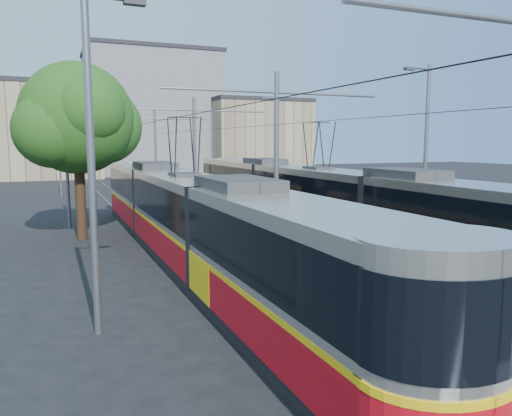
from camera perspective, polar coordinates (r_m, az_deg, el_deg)
name	(u,v)px	position (r m, az deg, el deg)	size (l,w,h in m)	color
ground	(404,318)	(13.92, 16.61, -11.98)	(160.00, 160.00, 0.00)	black
platform	(210,220)	(28.71, -5.31, -1.34)	(4.00, 50.00, 0.30)	gray
tactile_strip_left	(185,219)	(28.30, -8.12, -1.20)	(0.70, 50.00, 0.01)	gray
tactile_strip_right	(233,216)	(29.15, -2.59, -0.88)	(0.70, 50.00, 0.01)	gray
rails	(210,222)	(28.73, -5.31, -1.61)	(8.71, 70.00, 0.03)	gray
track_arrow	(352,399)	(9.72, 10.94, -20.67)	(1.20, 5.00, 0.01)	silver
tram_left	(186,217)	(19.48, -8.06, -0.99)	(2.43, 29.05, 5.50)	black
tram_right	(318,198)	(24.37, 7.08, 1.09)	(2.43, 31.97, 5.50)	black
catenary	(225,143)	(25.66, -3.51, 7.42)	(9.20, 70.00, 7.00)	slate
street_lamps	(190,148)	(32.21, -7.54, 6.79)	(15.18, 38.22, 8.00)	slate
shelter	(262,204)	(23.91, 0.68, 0.42)	(0.82, 1.20, 2.49)	black
tree	(84,121)	(24.89, -19.03, 9.40)	(5.65, 5.23, 8.21)	#382314
building_left	(32,131)	(70.12, -24.19, 8.07)	(16.32, 12.24, 11.96)	tan
building_centre	(152,113)	(75.59, -11.82, 10.57)	(18.36, 14.28, 17.47)	gray
building_right	(256,136)	(73.79, 0.00, 8.17)	(14.28, 10.20, 10.69)	tan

